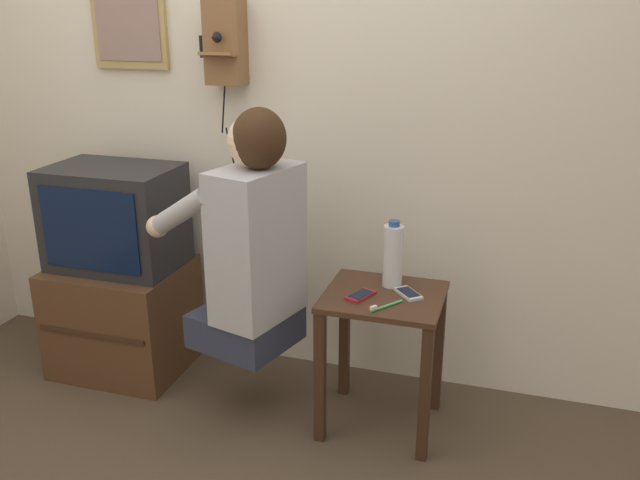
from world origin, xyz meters
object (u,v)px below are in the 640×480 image
Objects in this scene: toothbrush at (384,306)px; framed_picture at (128,10)px; cell_phone_held at (361,295)px; water_bottle at (393,255)px; wall_phone_antique at (225,42)px; cell_phone_spare at (408,293)px; television at (115,217)px; person at (251,240)px.

framed_picture is at bearing 14.32° from toothbrush.
cell_phone_held is 0.51× the size of water_bottle.
framed_picture is 1.61m from cell_phone_held.
cell_phone_spare is at bearing -20.25° from wall_phone_antique.
cell_phone_held is at bearing 1.94° from toothbrush.
television reaches higher than toothbrush.
wall_phone_antique is at bearing 48.44° from person.
toothbrush is (0.11, -0.07, 0.00)m from cell_phone_held.
person is 7.40× the size of toothbrush.
person reaches higher than cell_phone_held.
framed_picture reaches higher than cell_phone_spare.
framed_picture is 3.82× the size of toothbrush.
person is 1.93× the size of framed_picture.
television reaches higher than cell_phone_held.
television is 4.03× the size of cell_phone_held.
wall_phone_antique is at bearing 162.50° from water_bottle.
framed_picture reaches higher than water_bottle.
cell_phone_held is (1.16, -0.17, -0.15)m from television.
toothbrush is (0.01, -0.21, -0.12)m from water_bottle.
cell_phone_spare is 0.50× the size of water_bottle.
framed_picture is at bearing 174.67° from wall_phone_antique.
television reaches higher than water_bottle.
framed_picture reaches higher than wall_phone_antique.
cell_phone_held is (0.43, 0.03, -0.19)m from person.
toothbrush is at bearing -21.61° from framed_picture.
wall_phone_antique is at bearing 5.99° from toothbrush.
water_bottle is (-0.08, 0.07, 0.12)m from cell_phone_spare.
framed_picture is at bearing 124.33° from cell_phone_spare.
television is 4.27× the size of toothbrush.
person is 0.47m from cell_phone_held.
person is 0.63m from cell_phone_spare.
water_bottle is at bearing -13.04° from framed_picture.
person is at bearing 31.30° from toothbrush.
cell_phone_held is at bearing -20.36° from framed_picture.
television is at bearing -154.51° from wall_phone_antique.
television is at bearing 25.21° from toothbrush.
person is at bearing 148.91° from cell_phone_spare.
cell_phone_spare is at bearing -64.79° from person.
television is 1.34m from cell_phone_spare.
television is at bearing 90.80° from person.
cell_phone_held is at bearing -122.75° from water_bottle.
wall_phone_antique is 1.53× the size of framed_picture.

